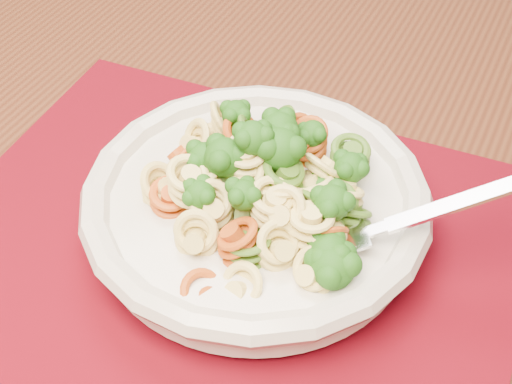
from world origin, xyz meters
The scene contains 5 objects.
dining_table centered at (-0.01, 0.20, 0.61)m, with size 1.69×1.27×0.69m.
placemat centered at (0.05, 0.14, 0.69)m, with size 0.40×0.31×0.00m, color #53030E.
pasta_bowl centered at (0.06, 0.16, 0.72)m, with size 0.24×0.24×0.05m.
pasta_broccoli_heap centered at (0.06, 0.16, 0.74)m, with size 0.20×0.20×0.06m, color #EFD976, non-canonical shape.
fork centered at (0.13, 0.16, 0.74)m, with size 0.19×0.02×0.01m, color silver, non-canonical shape.
Camera 1 is at (0.26, -0.11, 1.07)m, focal length 50.00 mm.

